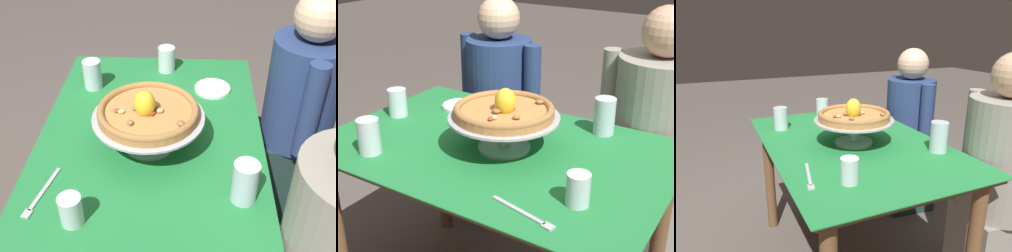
{
  "view_description": "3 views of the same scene",
  "coord_description": "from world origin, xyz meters",
  "views": [
    {
      "loc": [
        1.18,
        0.13,
        1.68
      ],
      "look_at": [
        0.02,
        0.07,
        0.8
      ],
      "focal_mm": 45.35,
      "sensor_mm": 36.0,
      "label": 1
    },
    {
      "loc": [
        0.81,
        -1.22,
        1.44
      ],
      "look_at": [
        0.04,
        -0.0,
        0.81
      ],
      "focal_mm": 49.56,
      "sensor_mm": 36.0,
      "label": 2
    },
    {
      "loc": [
        1.32,
        -0.61,
        1.26
      ],
      "look_at": [
        -0.01,
        -0.03,
        0.81
      ],
      "focal_mm": 33.62,
      "sensor_mm": 36.0,
      "label": 3
    }
  ],
  "objects": [
    {
      "name": "pizza_stand",
      "position": [
        0.03,
        0.0,
        0.81
      ],
      "size": [
        0.38,
        0.38,
        0.12
      ],
      "color": "#B7B7C1",
      "rests_on": "dining_table"
    },
    {
      "name": "diner_right",
      "position": [
        0.4,
        0.58,
        0.57
      ],
      "size": [
        0.5,
        0.38,
        1.17
      ],
      "color": "gray",
      "rests_on": "ground"
    },
    {
      "name": "diner_left",
      "position": [
        -0.4,
        0.63,
        0.54
      ],
      "size": [
        0.48,
        0.35,
        1.14
      ],
      "color": "#1E3833",
      "rests_on": "ground"
    },
    {
      "name": "dining_table",
      "position": [
        0.0,
        0.0,
        0.61
      ],
      "size": [
        1.21,
        0.8,
        0.73
      ],
      "color": "brown",
      "rests_on": "ground"
    },
    {
      "name": "water_glass_back_right",
      "position": [
        0.27,
        0.31,
        0.79
      ],
      "size": [
        0.08,
        0.08,
        0.14
      ],
      "color": "silver",
      "rests_on": "dining_table"
    },
    {
      "name": "water_glass_front_right",
      "position": [
        0.39,
        -0.19,
        0.77
      ],
      "size": [
        0.07,
        0.07,
        0.1
      ],
      "color": "silver",
      "rests_on": "dining_table"
    },
    {
      "name": "side_plate",
      "position": [
        -0.34,
        0.23,
        0.73
      ],
      "size": [
        0.15,
        0.15,
        0.02
      ],
      "color": "white",
      "rests_on": "dining_table"
    },
    {
      "name": "water_glass_side_left",
      "position": [
        -0.5,
        0.03,
        0.77
      ],
      "size": [
        0.07,
        0.07,
        0.11
      ],
      "color": "white",
      "rests_on": "dining_table"
    },
    {
      "name": "water_glass_front_left",
      "position": [
        -0.33,
        -0.27,
        0.78
      ],
      "size": [
        0.08,
        0.08,
        0.12
      ],
      "color": "silver",
      "rests_on": "dining_table"
    },
    {
      "name": "pizza",
      "position": [
        0.03,
        0.0,
        0.87
      ],
      "size": [
        0.34,
        0.34,
        0.1
      ],
      "color": "#BC8447",
      "rests_on": "pizza_stand"
    },
    {
      "name": "dinner_fork",
      "position": [
        0.3,
        -0.31,
        0.73
      ],
      "size": [
        0.22,
        0.06,
        0.01
      ],
      "color": "#B7B7C1",
      "rests_on": "dining_table"
    }
  ]
}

